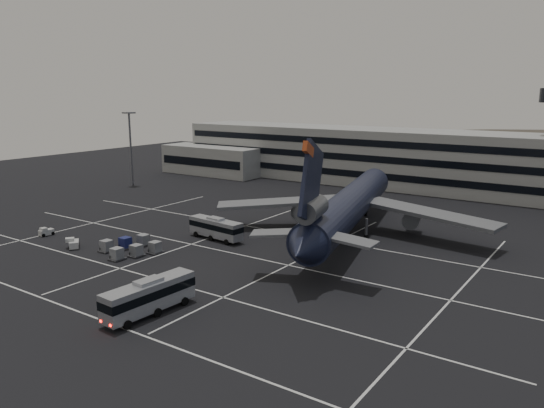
{
  "coord_description": "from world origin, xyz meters",
  "views": [
    {
      "loc": [
        49.33,
        -54.35,
        23.41
      ],
      "look_at": [
        0.62,
        16.61,
        5.0
      ],
      "focal_mm": 35.0,
      "sensor_mm": 36.0,
      "label": 1
    }
  ],
  "objects_px": {
    "trijet_main": "(349,206)",
    "uld_cluster": "(131,247)",
    "bus_far": "(216,227)",
    "tug_a": "(46,232)",
    "bus_near": "(149,295)"
  },
  "relations": [
    {
      "from": "trijet_main",
      "to": "uld_cluster",
      "type": "relative_size",
      "value": 5.92
    },
    {
      "from": "bus_far",
      "to": "uld_cluster",
      "type": "height_order",
      "value": "bus_far"
    },
    {
      "from": "tug_a",
      "to": "uld_cluster",
      "type": "distance_m",
      "value": 18.97
    },
    {
      "from": "bus_near",
      "to": "uld_cluster",
      "type": "bearing_deg",
      "value": 147.56
    },
    {
      "from": "bus_far",
      "to": "tug_a",
      "type": "distance_m",
      "value": 28.48
    },
    {
      "from": "trijet_main",
      "to": "bus_far",
      "type": "distance_m",
      "value": 21.76
    },
    {
      "from": "trijet_main",
      "to": "bus_near",
      "type": "relative_size",
      "value": 5.08
    },
    {
      "from": "trijet_main",
      "to": "uld_cluster",
      "type": "height_order",
      "value": "trijet_main"
    },
    {
      "from": "bus_near",
      "to": "trijet_main",
      "type": "bearing_deg",
      "value": 88.16
    },
    {
      "from": "bus_far",
      "to": "tug_a",
      "type": "height_order",
      "value": "bus_far"
    },
    {
      "from": "bus_near",
      "to": "uld_cluster",
      "type": "distance_m",
      "value": 23.43
    },
    {
      "from": "trijet_main",
      "to": "bus_far",
      "type": "bearing_deg",
      "value": -156.32
    },
    {
      "from": "trijet_main",
      "to": "tug_a",
      "type": "height_order",
      "value": "trijet_main"
    },
    {
      "from": "bus_near",
      "to": "bus_far",
      "type": "distance_m",
      "value": 29.47
    },
    {
      "from": "bus_near",
      "to": "tug_a",
      "type": "relative_size",
      "value": 4.8
    }
  ]
}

